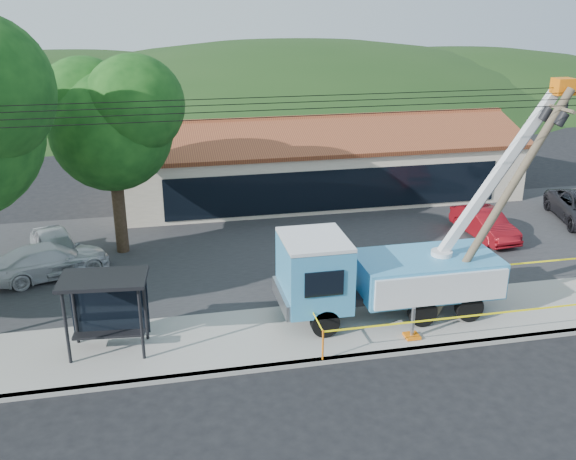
{
  "coord_description": "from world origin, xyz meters",
  "views": [
    {
      "loc": [
        -5.27,
        -15.17,
        11.28
      ],
      "look_at": [
        -0.98,
        5.0,
        3.57
      ],
      "focal_mm": 40.0,
      "sensor_mm": 36.0,
      "label": 1
    }
  ],
  "objects_px": {
    "car_red": "(483,239)",
    "bus_shelter": "(106,295)",
    "car_white": "(52,278)",
    "car_silver": "(59,266)",
    "leaning_pole": "(506,196)",
    "utility_truck": "(382,272)"
  },
  "relations": [
    {
      "from": "utility_truck",
      "to": "car_silver",
      "type": "xyz_separation_m",
      "value": [
        -12.16,
        7.34,
        -1.83
      ]
    },
    {
      "from": "utility_truck",
      "to": "leaning_pole",
      "type": "distance_m",
      "value": 5.0
    },
    {
      "from": "car_red",
      "to": "car_white",
      "type": "height_order",
      "value": "car_white"
    },
    {
      "from": "leaning_pole",
      "to": "car_white",
      "type": "bearing_deg",
      "value": 157.42
    },
    {
      "from": "car_silver",
      "to": "car_white",
      "type": "bearing_deg",
      "value": -112.34
    },
    {
      "from": "utility_truck",
      "to": "car_red",
      "type": "xyz_separation_m",
      "value": [
        7.59,
        6.5,
        -1.83
      ]
    },
    {
      "from": "car_silver",
      "to": "leaning_pole",
      "type": "bearing_deg",
      "value": -43.45
    },
    {
      "from": "car_red",
      "to": "car_white",
      "type": "relative_size",
      "value": 0.87
    },
    {
      "from": "car_silver",
      "to": "car_white",
      "type": "relative_size",
      "value": 0.93
    },
    {
      "from": "utility_truck",
      "to": "car_silver",
      "type": "bearing_deg",
      "value": 148.87
    },
    {
      "from": "car_red",
      "to": "car_silver",
      "type": "bearing_deg",
      "value": 172.87
    },
    {
      "from": "utility_truck",
      "to": "leaning_pole",
      "type": "relative_size",
      "value": 1.23
    },
    {
      "from": "bus_shelter",
      "to": "car_white",
      "type": "xyz_separation_m",
      "value": [
        -2.7,
        6.54,
        -2.09
      ]
    },
    {
      "from": "car_silver",
      "to": "utility_truck",
      "type": "bearing_deg",
      "value": -48.34
    },
    {
      "from": "car_red",
      "to": "bus_shelter",
      "type": "bearing_deg",
      "value": -162.75
    },
    {
      "from": "utility_truck",
      "to": "bus_shelter",
      "type": "height_order",
      "value": "utility_truck"
    },
    {
      "from": "bus_shelter",
      "to": "car_silver",
      "type": "distance_m",
      "value": 8.43
    },
    {
      "from": "car_silver",
      "to": "bus_shelter",
      "type": "bearing_deg",
      "value": -88.75
    },
    {
      "from": "leaning_pole",
      "to": "car_red",
      "type": "bearing_deg",
      "value": 64.09
    },
    {
      "from": "car_silver",
      "to": "car_white",
      "type": "xyz_separation_m",
      "value": [
        -0.11,
        -1.21,
        0.0
      ]
    },
    {
      "from": "bus_shelter",
      "to": "car_red",
      "type": "relative_size",
      "value": 0.69
    },
    {
      "from": "utility_truck",
      "to": "car_silver",
      "type": "relative_size",
      "value": 2.29
    }
  ]
}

